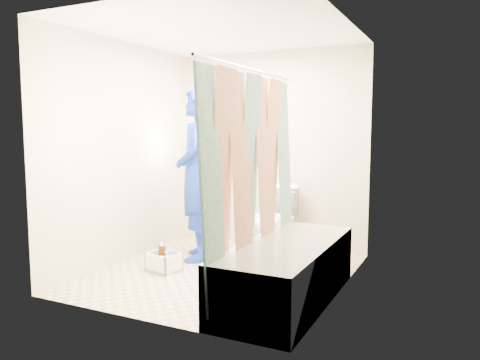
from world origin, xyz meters
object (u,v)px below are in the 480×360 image
at_px(toilet, 273,222).
at_px(plumber, 197,174).
at_px(cleaning_caddy, 164,263).
at_px(bathtub, 287,270).

distance_m(toilet, plumber, 1.01).
bearing_deg(toilet, cleaning_caddy, -136.07).
height_order(bathtub, plumber, plumber).
relative_size(bathtub, plumber, 0.91).
bearing_deg(plumber, toilet, 90.73).
bearing_deg(cleaning_caddy, toilet, 63.54).
bearing_deg(cleaning_caddy, plumber, 97.30).
height_order(toilet, plumber, plumber).
relative_size(bathtub, toilet, 2.13).
height_order(bathtub, toilet, toilet).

